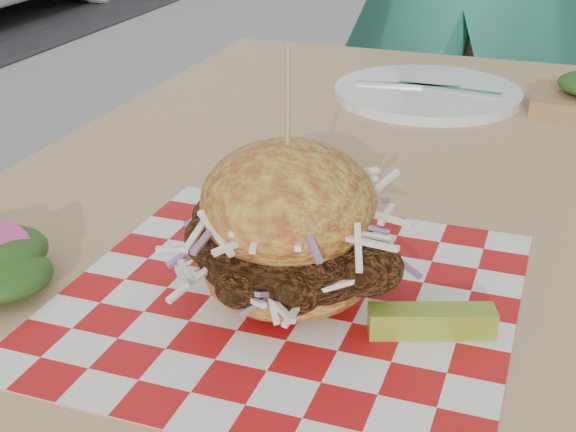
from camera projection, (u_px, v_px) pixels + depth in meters
patio_table at (367, 244)px, 0.92m from camera, size 0.80×1.20×0.75m
patio_chair at (481, 103)px, 1.80m from camera, size 0.47×0.48×0.95m
paper_liner at (288, 298)px, 0.66m from camera, size 0.36×0.36×0.00m
sandwich at (288, 234)px, 0.63m from camera, size 0.18×0.18×0.21m
pickle_spear at (432, 321)px, 0.60m from camera, size 0.10×0.05×0.02m
place_setting at (427, 93)px, 1.16m from camera, size 0.27×0.27×0.02m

